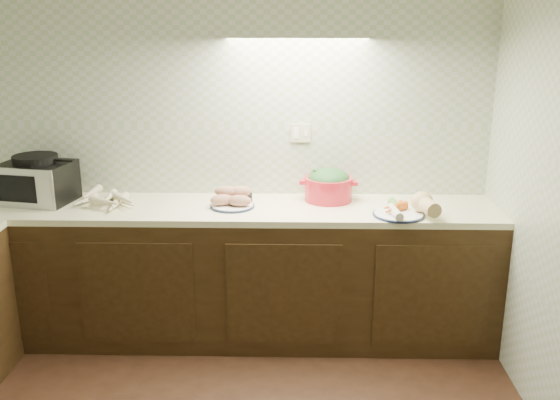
{
  "coord_description": "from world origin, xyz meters",
  "views": [
    {
      "loc": [
        0.51,
        -2.27,
        2.08
      ],
      "look_at": [
        0.43,
        1.25,
        1.02
      ],
      "focal_mm": 40.0,
      "sensor_mm": 36.0,
      "label": 1
    }
  ],
  "objects_px": {
    "onion_bowl": "(242,195)",
    "veg_plate": "(410,207)",
    "toaster_oven": "(37,180)",
    "parsnip_pile": "(105,200)",
    "dutch_oven": "(329,185)",
    "sweet_potato_plate": "(232,199)"
  },
  "relations": [
    {
      "from": "onion_bowl",
      "to": "dutch_oven",
      "type": "relative_size",
      "value": 0.35
    },
    {
      "from": "dutch_oven",
      "to": "onion_bowl",
      "type": "bearing_deg",
      "value": -173.88
    },
    {
      "from": "parsnip_pile",
      "to": "veg_plate",
      "type": "height_order",
      "value": "veg_plate"
    },
    {
      "from": "toaster_oven",
      "to": "veg_plate",
      "type": "height_order",
      "value": "toaster_oven"
    },
    {
      "from": "dutch_oven",
      "to": "veg_plate",
      "type": "xyz_separation_m",
      "value": [
        0.48,
        -0.29,
        -0.05
      ]
    },
    {
      "from": "onion_bowl",
      "to": "dutch_oven",
      "type": "bearing_deg",
      "value": 2.96
    },
    {
      "from": "toaster_oven",
      "to": "dutch_oven",
      "type": "distance_m",
      "value": 1.89
    },
    {
      "from": "dutch_oven",
      "to": "parsnip_pile",
      "type": "bearing_deg",
      "value": -171.76
    },
    {
      "from": "parsnip_pile",
      "to": "veg_plate",
      "type": "distance_m",
      "value": 1.92
    },
    {
      "from": "toaster_oven",
      "to": "onion_bowl",
      "type": "height_order",
      "value": "toaster_oven"
    },
    {
      "from": "sweet_potato_plate",
      "to": "veg_plate",
      "type": "bearing_deg",
      "value": -7.38
    },
    {
      "from": "onion_bowl",
      "to": "veg_plate",
      "type": "relative_size",
      "value": 0.36
    },
    {
      "from": "dutch_oven",
      "to": "toaster_oven",
      "type": "bearing_deg",
      "value": -174.61
    },
    {
      "from": "sweet_potato_plate",
      "to": "onion_bowl",
      "type": "xyz_separation_m",
      "value": [
        0.05,
        0.12,
        -0.01
      ]
    },
    {
      "from": "parsnip_pile",
      "to": "onion_bowl",
      "type": "bearing_deg",
      "value": 6.46
    },
    {
      "from": "parsnip_pile",
      "to": "onion_bowl",
      "type": "xyz_separation_m",
      "value": [
        0.87,
        0.1,
        0.0
      ]
    },
    {
      "from": "parsnip_pile",
      "to": "onion_bowl",
      "type": "height_order",
      "value": "onion_bowl"
    },
    {
      "from": "onion_bowl",
      "to": "veg_plate",
      "type": "height_order",
      "value": "veg_plate"
    },
    {
      "from": "toaster_oven",
      "to": "onion_bowl",
      "type": "relative_size",
      "value": 3.64
    },
    {
      "from": "onion_bowl",
      "to": "parsnip_pile",
      "type": "bearing_deg",
      "value": -173.54
    },
    {
      "from": "veg_plate",
      "to": "sweet_potato_plate",
      "type": "bearing_deg",
      "value": 172.62
    },
    {
      "from": "onion_bowl",
      "to": "toaster_oven",
      "type": "bearing_deg",
      "value": -178.07
    }
  ]
}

